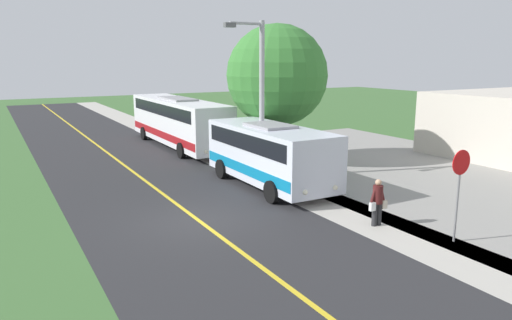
% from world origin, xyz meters
% --- Properties ---
extents(ground_plane, '(120.00, 120.00, 0.00)m').
position_xyz_m(ground_plane, '(0.00, 0.00, 0.00)').
color(ground_plane, '#3D6633').
extents(road_surface, '(8.00, 100.00, 0.01)m').
position_xyz_m(road_surface, '(0.00, 0.00, 0.00)').
color(road_surface, '#28282B').
rests_on(road_surface, ground).
extents(sidewalk, '(2.40, 100.00, 0.01)m').
position_xyz_m(sidewalk, '(-5.20, 0.00, 0.00)').
color(sidewalk, '#B2ADA3').
rests_on(sidewalk, ground).
extents(parking_lot_surface, '(14.00, 36.00, 0.01)m').
position_xyz_m(parking_lot_surface, '(-12.40, 3.00, 0.00)').
color(parking_lot_surface, gray).
rests_on(parking_lot_surface, ground).
extents(road_centre_line, '(0.16, 100.00, 0.00)m').
position_xyz_m(road_centre_line, '(0.00, 0.00, 0.01)').
color(road_centre_line, gold).
rests_on(road_centre_line, ground).
extents(shuttle_bus_front, '(2.80, 7.46, 2.75)m').
position_xyz_m(shuttle_bus_front, '(-4.57, -2.74, 1.52)').
color(shuttle_bus_front, silver).
rests_on(shuttle_bus_front, ground).
extents(transit_bus_rear, '(2.67, 11.83, 3.12)m').
position_xyz_m(transit_bus_rear, '(-4.51, -13.95, 1.72)').
color(transit_bus_rear, white).
rests_on(transit_bus_rear, ground).
extents(pedestrian_with_bags, '(0.72, 0.34, 1.60)m').
position_xyz_m(pedestrian_with_bags, '(-5.05, 3.46, 0.85)').
color(pedestrian_with_bags, '#262628').
rests_on(pedestrian_with_bags, ground).
extents(stop_sign, '(0.76, 0.07, 2.88)m').
position_xyz_m(stop_sign, '(-6.10, 5.73, 1.96)').
color(stop_sign, slate).
rests_on(stop_sign, ground).
extents(street_light_pole, '(1.97, 0.24, 7.19)m').
position_xyz_m(street_light_pole, '(-4.86, -4.19, 3.99)').
color(street_light_pole, '#9E9EA3').
rests_on(street_light_pole, ground).
extents(tree_curbside, '(5.32, 5.32, 7.33)m').
position_xyz_m(tree_curbside, '(-7.40, -6.73, 4.66)').
color(tree_curbside, '#4C3826').
rests_on(tree_curbside, ground).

